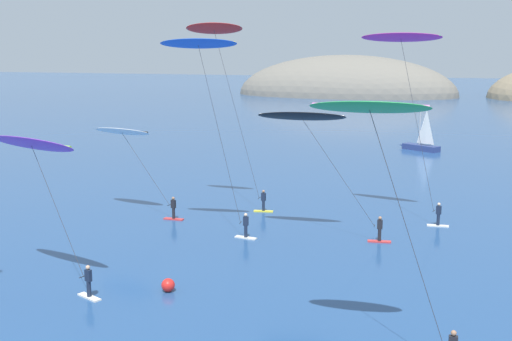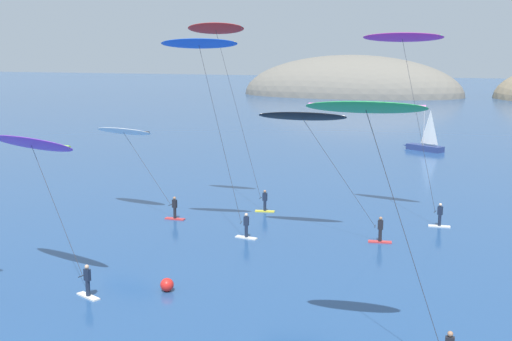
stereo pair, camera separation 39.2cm
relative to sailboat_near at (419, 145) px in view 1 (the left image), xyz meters
name	(u,v)px [view 1 (the left image)]	position (x,y,z in m)	size (l,w,h in m)	color
headland_island	(498,98)	(10.76, 100.47, -0.64)	(131.07, 48.08, 22.45)	#84755B
sailboat_near	(419,145)	(0.00, 0.00, 0.00)	(5.59, 3.88, 5.70)	navy
kitesurfer_purple	(35,152)	(-14.23, -54.83, 6.44)	(7.71, 2.91, 8.01)	silver
kitesurfer_blue	(203,61)	(-9.74, -43.74, 10.95)	(6.37, 2.02, 13.06)	silver
kitesurfer_black	(307,125)	(-3.36, -41.64, 6.87)	(8.93, 1.88, 8.46)	red
kitesurfer_red	(218,44)	(-11.85, -36.15, 12.10)	(7.05, 1.40, 14.37)	yellow
kitesurfer_green	(377,129)	(3.63, -57.76, 8.69)	(6.52, 1.91, 10.50)	#2D2D33
kitesurfer_white	(126,138)	(-17.84, -39.96, 5.17)	(7.88, 2.17, 6.66)	red
kitesurfer_magenta	(404,51)	(1.84, -35.40, 11.56)	(6.94, 2.41, 13.53)	silver
marker_buoy	(168,285)	(-7.42, -53.61, -0.29)	(0.70, 0.70, 0.70)	red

